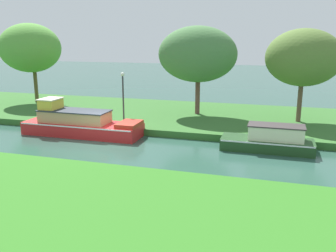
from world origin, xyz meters
name	(u,v)px	position (x,y,z in m)	size (l,w,h in m)	color
ground_plane	(104,143)	(0.00, 0.00, 0.00)	(120.00, 120.00, 0.00)	#2A4F42
riverbank_far	(148,114)	(0.00, 7.00, 0.20)	(72.00, 10.00, 0.40)	#316328
red_barge	(80,124)	(-2.13, 1.20, 0.66)	(7.05, 2.02, 2.08)	red
forest_narrowboat	(270,140)	(8.63, 1.20, 0.54)	(4.57, 1.61, 1.35)	#20421F
willow_tree_left	(30,48)	(-10.13, 7.82, 4.75)	(5.16, 3.96, 6.27)	brown
willow_tree_centre	(197,54)	(3.57, 6.93, 4.48)	(5.31, 3.45, 5.94)	brown
willow_tree_right	(303,58)	(10.21, 6.68, 4.38)	(4.56, 3.67, 5.73)	brown
lamp_post	(123,91)	(-0.27, 3.31, 2.35)	(0.24, 0.24, 3.12)	#333338
mooring_post_near	(83,117)	(-2.75, 2.61, 0.75)	(0.13, 0.13, 0.70)	#483426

